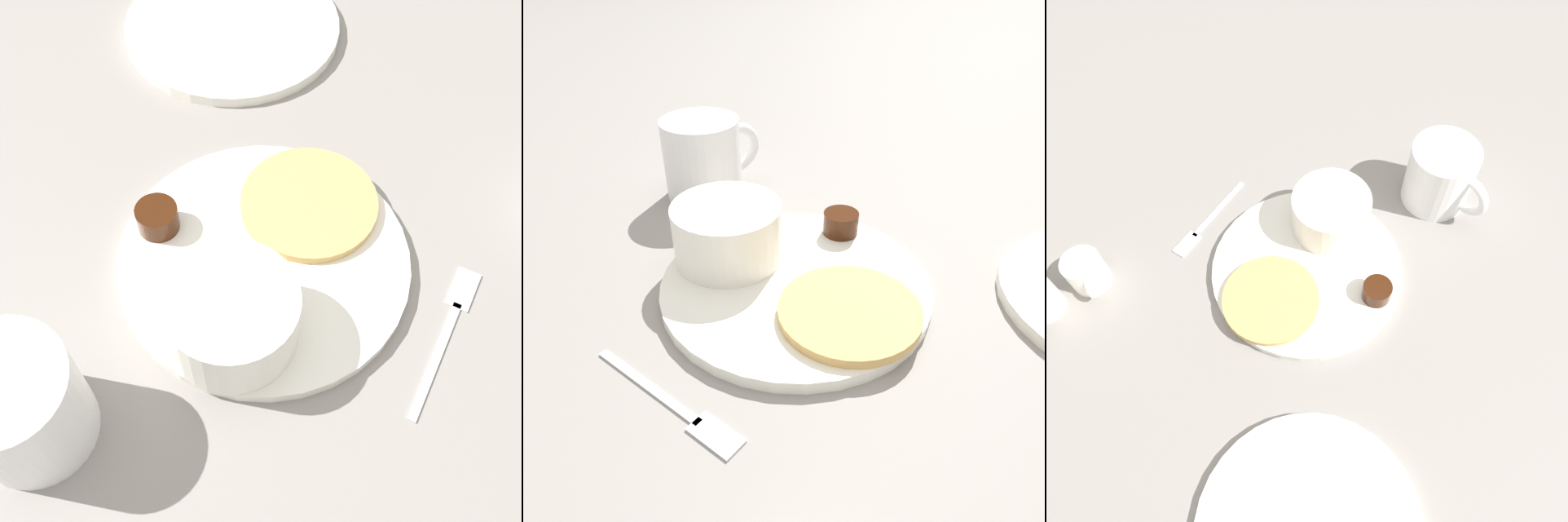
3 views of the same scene
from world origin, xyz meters
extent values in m
plane|color=gray|center=(0.00, 0.00, 0.00)|extent=(4.00, 4.00, 0.00)
cylinder|color=white|center=(0.00, 0.00, 0.01)|extent=(0.25, 0.25, 0.01)
cylinder|color=tan|center=(-0.06, 0.03, 0.02)|extent=(0.12, 0.12, 0.01)
cylinder|color=white|center=(0.07, -0.01, 0.04)|extent=(0.11, 0.11, 0.06)
cylinder|color=white|center=(0.07, -0.01, 0.07)|extent=(0.09, 0.09, 0.01)
cylinder|color=#38190A|center=(-0.02, -0.10, 0.02)|extent=(0.04, 0.04, 0.02)
cylinder|color=white|center=(0.09, -0.03, 0.02)|extent=(0.04, 0.04, 0.03)
sphere|color=white|center=(0.09, -0.03, 0.04)|extent=(0.02, 0.02, 0.02)
cylinder|color=white|center=(0.17, -0.15, 0.05)|extent=(0.09, 0.09, 0.10)
torus|color=white|center=(0.14, -0.19, 0.05)|extent=(0.05, 0.06, 0.06)
cube|color=silver|center=(0.07, 0.15, 0.00)|extent=(0.11, 0.04, 0.00)
cube|color=silver|center=(0.00, 0.17, 0.00)|extent=(0.04, 0.03, 0.00)
camera|label=1|loc=(0.30, 0.04, 0.49)|focal=45.00mm
camera|label=2|loc=(-0.12, 0.36, 0.30)|focal=35.00mm
camera|label=3|loc=(-0.32, -0.08, 0.60)|focal=35.00mm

